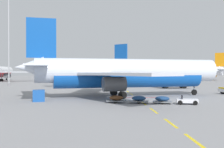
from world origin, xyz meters
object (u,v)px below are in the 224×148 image
(baggage_train, at_px, (151,99))
(uld_cargo_container, at_px, (39,96))
(catering_truck, at_px, (173,82))
(apron_light_mast_near, at_px, (9,26))
(airliner_foreground, at_px, (126,73))
(airliner_far_right, at_px, (87,73))
(airliner_far_center, at_px, (190,72))

(baggage_train, bearing_deg, uld_cargo_container, 167.91)
(catering_truck, xyz_separation_m, apron_light_mast_near, (-44.23, 14.84, 15.60))
(catering_truck, bearing_deg, uld_cargo_container, -133.46)
(airliner_foreground, relative_size, airliner_far_right, 1.20)
(airliner_foreground, bearing_deg, baggage_train, -76.66)
(airliner_foreground, distance_m, airliner_far_center, 89.41)
(airliner_far_right, bearing_deg, airliner_far_center, 42.44)
(baggage_train, height_order, uld_cargo_container, uld_cargo_container)
(airliner_foreground, xyz_separation_m, apron_light_mast_near, (-30.71, 36.24, 13.30))
(baggage_train, bearing_deg, airliner_foreground, 103.34)
(airliner_far_right, height_order, uld_cargo_container, airliner_far_right)
(baggage_train, xyz_separation_m, uld_cargo_container, (-15.03, 3.22, 0.27))
(airliner_far_right, relative_size, baggage_train, 2.48)
(airliner_far_right, height_order, apron_light_mast_near, apron_light_mast_near)
(catering_truck, bearing_deg, airliner_far_right, 140.35)
(airliner_foreground, xyz_separation_m, catering_truck, (13.52, 21.41, -2.30))
(uld_cargo_container, bearing_deg, airliner_foreground, 26.39)
(airliner_foreground, height_order, airliner_far_right, airliner_foreground)
(catering_truck, distance_m, apron_light_mast_near, 49.19)
(airliner_far_center, height_order, uld_cargo_container, airliner_far_center)
(uld_cargo_container, bearing_deg, apron_light_mast_near, 112.85)
(airliner_foreground, height_order, baggage_train, airliner_foreground)
(airliner_far_center, relative_size, apron_light_mast_near, 1.10)
(airliner_far_center, relative_size, uld_cargo_container, 16.31)
(baggage_train, bearing_deg, airliner_far_right, 101.98)
(airliner_foreground, distance_m, uld_cargo_container, 14.59)
(uld_cargo_container, bearing_deg, airliner_far_center, 60.06)
(baggage_train, xyz_separation_m, apron_light_mast_near, (-32.97, 45.80, 16.72))
(airliner_far_right, bearing_deg, uld_cargo_container, -95.82)
(airliner_foreground, relative_size, catering_truck, 4.87)
(baggage_train, relative_size, uld_cargo_container, 6.11)
(airliner_far_center, bearing_deg, baggage_train, -111.29)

